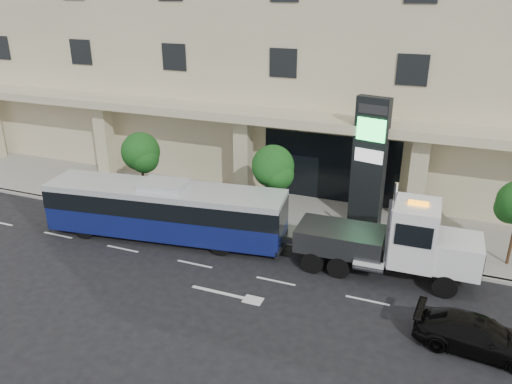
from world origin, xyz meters
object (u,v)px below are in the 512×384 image
tow_truck (394,242)px  city_bus (165,210)px  black_sedan (477,335)px  signage_pylon (369,162)px

tow_truck → city_bus: bearing=-178.7°
black_sedan → city_bus: bearing=81.1°
city_bus → signage_pylon: size_ratio=1.81×
tow_truck → signage_pylon: size_ratio=1.30×
city_bus → black_sedan: size_ratio=2.87×
signage_pylon → black_sedan: bearing=-45.4°
black_sedan → signage_pylon: bearing=37.0°
tow_truck → black_sedan: size_ratio=2.06×
black_sedan → signage_pylon: 10.67m
black_sedan → signage_pylon: signage_pylon is taller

